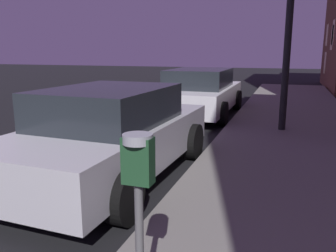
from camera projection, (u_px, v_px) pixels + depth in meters
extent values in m
cube|color=#1E4728|center=(138.00, 161.00, 2.18)|extent=(0.19, 0.11, 0.30)
cylinder|color=#999EA5|center=(138.00, 139.00, 2.15)|extent=(0.19, 0.19, 0.06)
cube|color=black|center=(130.00, 154.00, 2.19)|extent=(0.01, 0.08, 0.11)
cube|color=#B7B7BF|center=(113.00, 142.00, 5.49)|extent=(1.95, 4.37, 0.64)
cube|color=#1E2328|center=(109.00, 106.00, 5.29)|extent=(1.66, 2.22, 0.56)
cylinder|color=black|center=(107.00, 133.00, 7.08)|extent=(0.24, 0.67, 0.66)
cylinder|color=black|center=(193.00, 142.00, 6.44)|extent=(0.24, 0.67, 0.66)
cylinder|color=black|center=(3.00, 177.00, 4.64)|extent=(0.24, 0.67, 0.66)
cylinder|color=black|center=(125.00, 197.00, 4.00)|extent=(0.24, 0.67, 0.66)
cube|color=silver|center=(201.00, 97.00, 10.83)|extent=(1.88, 4.52, 0.64)
cube|color=#1E2328|center=(200.00, 78.00, 10.56)|extent=(1.65, 2.41, 0.56)
cylinder|color=black|center=(184.00, 98.00, 12.48)|extent=(0.22, 0.66, 0.66)
cylinder|color=black|center=(237.00, 100.00, 11.88)|extent=(0.22, 0.66, 0.66)
cylinder|color=black|center=(156.00, 110.00, 9.89)|extent=(0.22, 0.66, 0.66)
cylinder|color=black|center=(223.00, 114.00, 9.29)|extent=(0.22, 0.66, 0.66)
cylinder|color=black|center=(290.00, 13.00, 7.72)|extent=(0.16, 0.16, 5.26)
cube|color=#F2D17F|center=(333.00, 38.00, 17.32)|extent=(0.06, 0.90, 1.20)
cube|color=#F2D17F|center=(327.00, 35.00, 19.92)|extent=(0.06, 0.90, 1.20)
cube|color=#F2D17F|center=(334.00, 32.00, 17.02)|extent=(0.06, 0.90, 1.20)
cube|color=#F2D17F|center=(325.00, 63.00, 19.90)|extent=(0.06, 0.90, 1.20)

